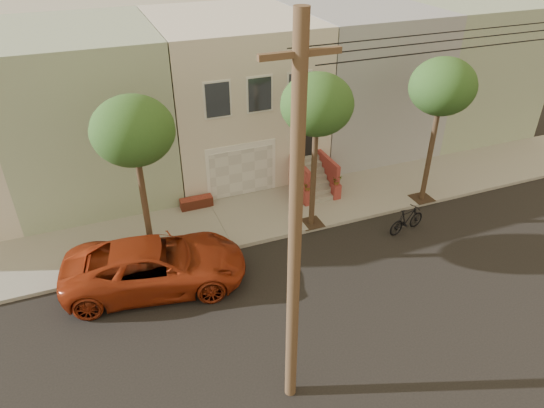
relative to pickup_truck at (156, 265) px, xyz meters
name	(u,v)px	position (x,y,z in m)	size (l,w,h in m)	color
ground	(333,291)	(5.57, -2.59, -0.86)	(90.00, 90.00, 0.00)	black
sidewalk	(276,212)	(5.57, 2.76, -0.78)	(40.00, 3.70, 0.15)	gray
house_row	(232,91)	(5.57, 8.60, 2.79)	(33.10, 11.70, 7.00)	#C0B5A4
tree_left	(133,132)	(0.07, 1.31, 4.40)	(2.70, 2.57, 6.30)	#2D2116
tree_mid	(317,106)	(6.57, 1.31, 4.40)	(2.70, 2.57, 6.30)	#2D2116
tree_right	(442,88)	(12.07, 1.31, 4.40)	(2.70, 2.57, 6.30)	#2D2116
pickup_truck	(156,265)	(0.00, 0.00, 0.00)	(2.85, 6.18, 1.72)	maroon
motorcycle	(407,220)	(10.01, -0.42, -0.31)	(0.52, 1.83, 1.10)	black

